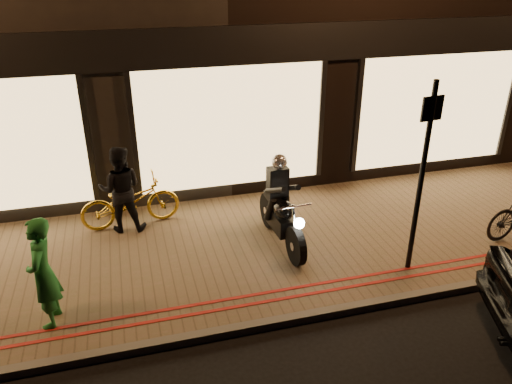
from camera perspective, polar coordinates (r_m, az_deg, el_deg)
ground at (r=7.17m, az=4.75°, el=-14.85°), size 90.00×90.00×0.00m
sidewalk at (r=8.68m, az=0.26°, el=-6.33°), size 50.00×4.00×0.12m
kerb_stone at (r=7.17m, az=4.63°, el=-14.24°), size 50.00×0.14×0.12m
red_kerb_lines at (r=7.50m, az=3.34°, el=-11.54°), size 50.00×0.26×0.01m
motorcycle at (r=8.42m, az=2.86°, el=-2.14°), size 0.60×1.94×1.59m
sign_post at (r=7.66m, az=18.51°, el=2.38°), size 0.35×0.09×3.00m
bicycle_gold at (r=9.32m, az=-14.18°, el=-1.08°), size 1.83×0.80×0.93m
person_green at (r=7.09m, az=-23.16°, el=-8.53°), size 0.44×0.61×1.57m
person_dark at (r=9.07m, az=-15.22°, el=0.30°), size 0.85×0.70×1.58m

